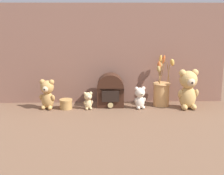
% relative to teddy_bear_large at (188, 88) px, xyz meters
% --- Properties ---
extents(ground_plane, '(4.00, 4.00, 0.00)m').
position_rel_teddy_bear_large_xyz_m(ground_plane, '(-0.49, 0.01, -0.14)').
color(ground_plane, brown).
extents(backdrop_wall, '(1.55, 0.02, 0.67)m').
position_rel_teddy_bear_large_xyz_m(backdrop_wall, '(-0.49, 0.18, 0.20)').
color(backdrop_wall, '#845B4C').
rests_on(backdrop_wall, ground).
extents(teddy_bear_large, '(0.14, 0.13, 0.26)m').
position_rel_teddy_bear_large_xyz_m(teddy_bear_large, '(0.00, 0.00, 0.00)').
color(teddy_bear_large, tan).
rests_on(teddy_bear_large, ground).
extents(teddy_bear_medium, '(0.11, 0.10, 0.20)m').
position_rel_teddy_bear_large_xyz_m(teddy_bear_medium, '(-0.91, 0.03, -0.03)').
color(teddy_bear_medium, tan).
rests_on(teddy_bear_medium, ground).
extents(teddy_bear_small, '(0.08, 0.07, 0.15)m').
position_rel_teddy_bear_large_xyz_m(teddy_bear_small, '(-0.31, 0.01, -0.06)').
color(teddy_bear_small, beige).
rests_on(teddy_bear_small, ground).
extents(teddy_bear_tiny, '(0.06, 0.06, 0.12)m').
position_rel_teddy_bear_large_xyz_m(teddy_bear_tiny, '(-0.65, 0.01, -0.07)').
color(teddy_bear_tiny, '#DBBC84').
rests_on(teddy_bear_tiny, ground).
extents(flower_vase, '(0.14, 0.13, 0.34)m').
position_rel_teddy_bear_large_xyz_m(flower_vase, '(-0.16, 0.08, -0.03)').
color(flower_vase, tan).
rests_on(flower_vase, ground).
extents(vintage_radio, '(0.18, 0.11, 0.22)m').
position_rel_teddy_bear_large_xyz_m(vintage_radio, '(-0.50, 0.07, -0.03)').
color(vintage_radio, '#381E14').
rests_on(vintage_radio, ground).
extents(decorative_tin_tall, '(0.08, 0.08, 0.06)m').
position_rel_teddy_bear_large_xyz_m(decorative_tin_tall, '(-0.79, 0.02, -0.10)').
color(decorative_tin_tall, tan).
rests_on(decorative_tin_tall, ground).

